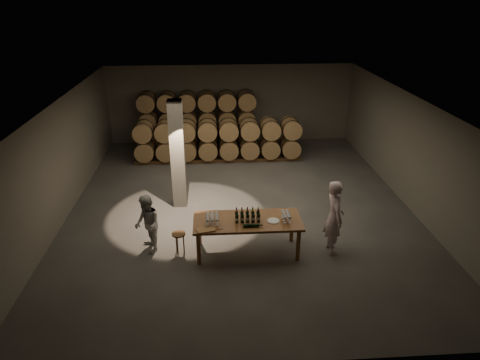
{
  "coord_description": "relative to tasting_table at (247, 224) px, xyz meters",
  "views": [
    {
      "loc": [
        -0.78,
        -11.43,
        6.0
      ],
      "look_at": [
        -0.05,
        -0.59,
        1.1
      ],
      "focal_mm": 32.0,
      "sensor_mm": 36.0,
      "label": 1
    }
  ],
  "objects": [
    {
      "name": "glass_cluster_left",
      "position": [
        -0.84,
        -0.03,
        0.23
      ],
      "size": [
        0.31,
        0.42,
        0.18
      ],
      "color": "silver",
      "rests_on": "tasting_table"
    },
    {
      "name": "person_man",
      "position": [
        2.09,
        -0.09,
        0.15
      ],
      "size": [
        0.49,
        0.71,
        1.9
      ],
      "primitive_type": "imported",
      "rotation": [
        0.0,
        0.0,
        1.62
      ],
      "color": "silver",
      "rests_on": "ground"
    },
    {
      "name": "tasting_table",
      "position": [
        0.0,
        0.0,
        0.0
      ],
      "size": [
        2.6,
        1.1,
        0.9
      ],
      "color": "brown",
      "rests_on": "ground"
    },
    {
      "name": "person_woman",
      "position": [
        -2.43,
        0.23,
        -0.05
      ],
      "size": [
        0.78,
        0.88,
        1.49
      ],
      "primitive_type": "imported",
      "rotation": [
        0.0,
        0.0,
        -1.22
      ],
      "color": "silver",
      "rests_on": "ground"
    },
    {
      "name": "plate",
      "position": [
        0.62,
        -0.09,
        0.11
      ],
      "size": [
        0.29,
        0.29,
        0.02
      ],
      "primitive_type": "cylinder",
      "color": "white",
      "rests_on": "tasting_table"
    },
    {
      "name": "barrel_stack_back",
      "position": [
        -1.35,
        7.7,
        0.4
      ],
      "size": [
        4.7,
        0.95,
        2.31
      ],
      "color": "brown",
      "rests_on": "ground"
    },
    {
      "name": "lying_bottles",
      "position": [
        0.07,
        -0.33,
        0.14
      ],
      "size": [
        0.46,
        0.08,
        0.08
      ],
      "color": "black",
      "rests_on": "tasting_table"
    },
    {
      "name": "notebook_near",
      "position": [
        -0.9,
        -0.42,
        0.12
      ],
      "size": [
        0.26,
        0.23,
        0.03
      ],
      "primitive_type": "cube",
      "rotation": [
        0.0,
        0.0,
        0.25
      ],
      "color": "olive",
      "rests_on": "tasting_table"
    },
    {
      "name": "pen",
      "position": [
        -0.68,
        -0.39,
        0.11
      ],
      "size": [
        0.15,
        0.06,
        0.01
      ],
      "primitive_type": "cylinder",
      "rotation": [
        0.0,
        1.57,
        0.31
      ],
      "color": "black",
      "rests_on": "tasting_table"
    },
    {
      "name": "bottle_cluster",
      "position": [
        -0.0,
        -0.03,
        0.22
      ],
      "size": [
        0.6,
        0.23,
        0.32
      ],
      "color": "black",
      "rests_on": "tasting_table"
    },
    {
      "name": "glass_cluster_right",
      "position": [
        0.93,
        -0.03,
        0.24
      ],
      "size": [
        0.2,
        0.42,
        0.19
      ],
      "color": "silver",
      "rests_on": "tasting_table"
    },
    {
      "name": "barrel_stack_front",
      "position": [
        -0.57,
        6.3,
        0.03
      ],
      "size": [
        6.26,
        0.95,
        1.57
      ],
      "color": "brown",
      "rests_on": "ground"
    },
    {
      "name": "stool",
      "position": [
        -1.67,
        0.07,
        -0.34
      ],
      "size": [
        0.33,
        0.33,
        0.55
      ],
      "rotation": [
        0.0,
        0.0,
        -0.32
      ],
      "color": "brown",
      "rests_on": "ground"
    },
    {
      "name": "notebook_corner",
      "position": [
        -1.11,
        -0.42,
        0.12
      ],
      "size": [
        0.25,
        0.29,
        0.02
      ],
      "primitive_type": "cube",
      "rotation": [
        0.0,
        0.0,
        0.26
      ],
      "color": "olive",
      "rests_on": "tasting_table"
    },
    {
      "name": "room",
      "position": [
        -1.8,
        2.7,
        0.8
      ],
      "size": [
        12.0,
        12.0,
        12.0
      ],
      "color": "#4D4A48",
      "rests_on": "ground"
    }
  ]
}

